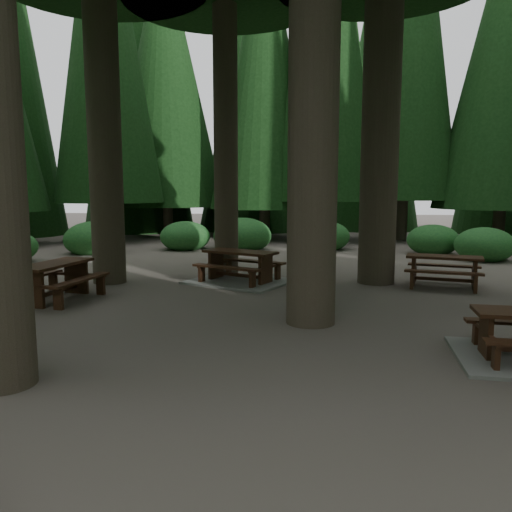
# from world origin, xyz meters

# --- Properties ---
(ground) EXTENTS (80.00, 80.00, 0.00)m
(ground) POSITION_xyz_m (0.00, 0.00, 0.00)
(ground) COLOR #574F47
(ground) RESTS_ON ground
(picnic_table_b) EXTENTS (1.73, 2.03, 0.79)m
(picnic_table_b) POSITION_xyz_m (-4.51, 1.42, 0.52)
(picnic_table_b) COLOR #341B0F
(picnic_table_b) RESTS_ON ground
(picnic_table_c) EXTENTS (2.93, 2.73, 0.79)m
(picnic_table_c) POSITION_xyz_m (-0.96, 3.85, 0.27)
(picnic_table_c) COLOR gray
(picnic_table_c) RESTS_ON ground
(picnic_table_d) EXTENTS (1.99, 1.76, 0.74)m
(picnic_table_d) POSITION_xyz_m (3.94, 3.86, 0.49)
(picnic_table_d) COLOR #341B0F
(picnic_table_d) RESTS_ON ground
(shrub_ring) EXTENTS (23.86, 24.64, 1.49)m
(shrub_ring) POSITION_xyz_m (0.70, 0.75, 0.40)
(shrub_ring) COLOR #1E5827
(shrub_ring) RESTS_ON ground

